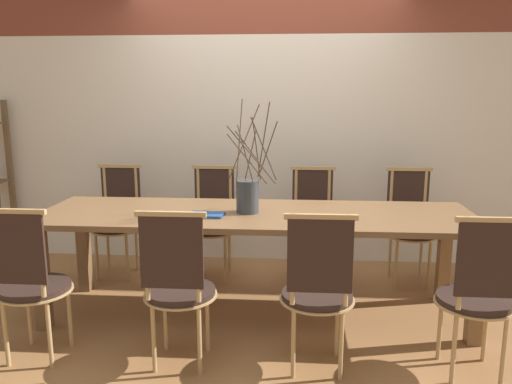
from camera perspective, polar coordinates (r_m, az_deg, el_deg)
ground_plane at (r=3.84m, az=0.00°, el=-13.68°), size 16.00×16.00×0.00m
wall_rear at (r=4.78m, az=1.15°, el=11.00°), size 12.00×0.06×3.20m
dining_table at (r=3.61m, az=0.00°, el=-3.70°), size 3.12×0.91×0.78m
chair_near_leftend at (r=3.32m, az=-24.43°, el=-9.11°), size 0.44×0.44×0.99m
chair_near_left at (r=3.00m, az=-8.90°, el=-10.32°), size 0.44×0.44×0.99m
chair_near_center at (r=2.94m, az=7.07°, el=-10.80°), size 0.44×0.44×0.99m
chair_near_right at (r=3.12m, az=24.06°, el=-10.41°), size 0.44×0.44×0.99m
chair_far_leftend at (r=4.64m, az=-15.54°, el=-2.84°), size 0.44×0.44×0.99m
chair_far_left at (r=4.43m, az=-4.98°, el=-3.13°), size 0.44×0.44×0.99m
chair_far_center at (r=4.38m, az=6.46°, el=-3.33°), size 0.44×0.44×0.99m
chair_far_right at (r=4.49m, az=17.16°, el=-3.40°), size 0.44×0.44×0.99m
vase_centerpiece at (r=3.55m, az=-0.94°, el=-0.24°), size 0.36×0.42×0.80m
book_stack at (r=3.51m, az=-5.74°, el=-2.58°), size 0.27×0.18×0.02m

